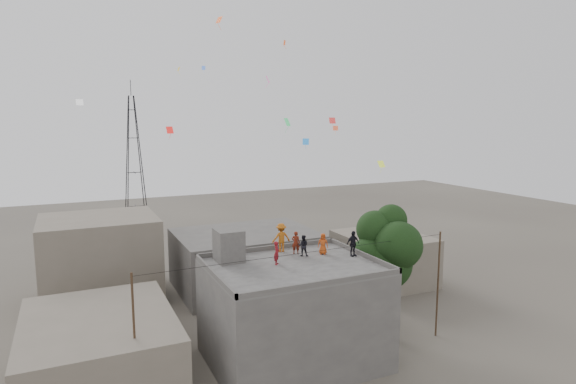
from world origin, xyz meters
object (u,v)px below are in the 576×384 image
(stair_head_box, at_px, (229,245))
(tree, at_px, (387,250))
(transmission_tower, at_px, (134,165))
(person_red_adult, at_px, (296,243))
(person_dark_adult, at_px, (353,244))

(stair_head_box, relative_size, tree, 0.22)
(tree, bearing_deg, transmission_tower, 106.09)
(tree, height_order, person_red_adult, tree)
(person_red_adult, xyz_separation_m, person_dark_adult, (3.12, -2.02, 0.08))
(tree, bearing_deg, person_red_adult, 164.47)
(tree, distance_m, person_dark_adult, 3.10)
(person_dark_adult, bearing_deg, transmission_tower, 95.65)
(tree, bearing_deg, stair_head_box, 169.26)
(stair_head_box, xyz_separation_m, person_dark_adult, (7.60, -2.34, -0.17))
(transmission_tower, height_order, person_red_adult, transmission_tower)
(transmission_tower, xyz_separation_m, person_red_adult, (5.28, -37.71, -2.21))
(stair_head_box, relative_size, person_dark_adult, 1.20)
(transmission_tower, height_order, person_dark_adult, transmission_tower)
(person_red_adult, distance_m, person_dark_adult, 3.72)
(transmission_tower, distance_m, person_dark_adult, 40.67)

